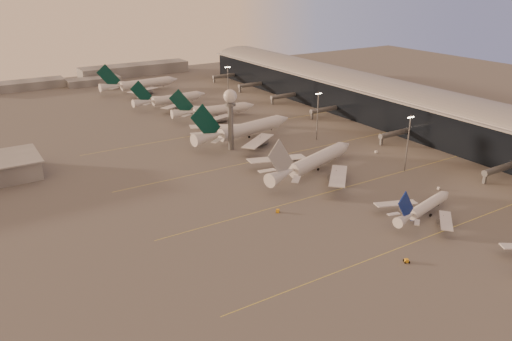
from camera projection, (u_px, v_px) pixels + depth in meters
ground at (417, 266)px, 146.52m from camera, size 700.00×700.00×0.00m
taxiway_markings at (360, 182)px, 205.44m from camera, size 180.00×185.25×0.02m
terminal at (397, 105)px, 282.61m from camera, size 57.00×362.00×23.04m
radar_tower at (230, 108)px, 235.84m from camera, size 6.40×6.40×31.10m
mast_b at (408, 141)px, 211.93m from camera, size 3.60×0.56×25.00m
mast_c at (318, 114)px, 252.80m from camera, size 3.60×0.56×25.00m
mast_d at (228, 83)px, 322.74m from camera, size 3.60×0.56×25.00m
distant_horizon at (104, 75)px, 402.61m from camera, size 165.00×37.50×9.00m
narrowbody_mid at (424, 209)px, 175.10m from camera, size 36.82×29.07×14.58m
widebody_white at (313, 165)px, 213.65m from camera, size 59.06×46.58×21.53m
greentail_a at (245, 132)px, 256.06m from camera, size 63.86×51.16×23.35m
greentail_b at (215, 112)px, 295.35m from camera, size 53.71×43.24×19.50m
greentail_c at (171, 101)px, 321.90m from camera, size 52.76×42.46×19.16m
greentail_d at (141, 86)px, 362.08m from camera, size 61.00×49.14×22.15m
gsv_tug_mid at (407, 261)px, 148.10m from camera, size 4.25×3.66×1.04m
gsv_truck_b at (439, 187)px, 198.09m from camera, size 5.68×3.25×2.16m
gsv_truck_c at (278, 209)px, 179.23m from camera, size 5.88×5.97×2.49m
gsv_catering_b at (377, 149)px, 237.83m from camera, size 5.69×3.91×4.29m
gsv_tug_far at (277, 152)px, 238.96m from camera, size 3.71×4.17×1.02m
gsv_tug_hangar at (268, 124)px, 283.01m from camera, size 4.50×3.65×1.12m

